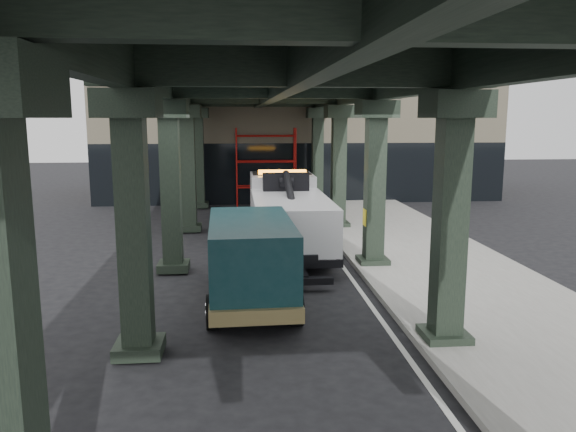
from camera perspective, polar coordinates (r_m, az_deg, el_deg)
ground at (r=15.09m, az=0.70°, el=-7.42°), size 90.00×90.00×0.00m
sidewalk at (r=17.95m, az=14.51°, el=-4.67°), size 5.00×40.00×0.15m
lane_stripe at (r=17.23m, az=5.66°, el=-5.24°), size 0.12×38.00×0.01m
viaduct at (r=16.39m, az=-1.43°, el=13.29°), size 7.40×32.00×6.40m
building at (r=34.51m, az=0.60°, el=9.10°), size 22.00×10.00×8.00m
scaffolding at (r=29.11m, az=-2.27°, el=5.21°), size 3.08×0.88×4.00m
tow_truck at (r=19.25m, az=-0.15°, el=0.47°), size 2.56×8.37×2.74m
towed_van at (r=13.73m, az=-3.84°, el=-4.25°), size 2.23×5.29×2.12m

